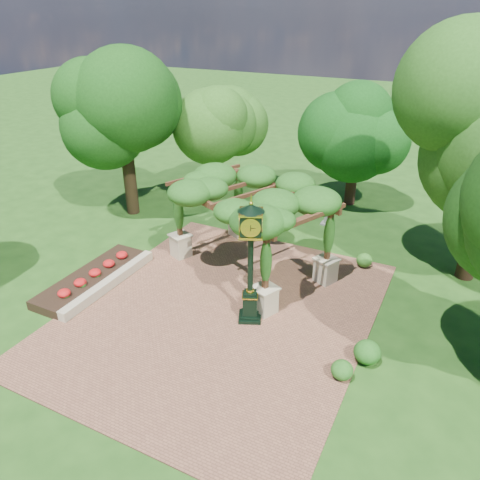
% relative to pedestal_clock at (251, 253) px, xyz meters
% --- Properties ---
extents(ground, '(120.00, 120.00, 0.00)m').
position_rel_pedestal_clock_xyz_m(ground, '(-1.09, -1.09, -2.62)').
color(ground, '#1E4714').
rests_on(ground, ground).
extents(brick_plaza, '(10.00, 12.00, 0.04)m').
position_rel_pedestal_clock_xyz_m(brick_plaza, '(-1.09, -0.09, -2.60)').
color(brick_plaza, brown).
rests_on(brick_plaza, ground).
extents(border_wall, '(0.35, 5.00, 0.40)m').
position_rel_pedestal_clock_xyz_m(border_wall, '(-5.69, -0.59, -2.42)').
color(border_wall, '#C6B793').
rests_on(border_wall, ground).
extents(flower_bed, '(1.50, 5.00, 0.36)m').
position_rel_pedestal_clock_xyz_m(flower_bed, '(-6.59, -0.59, -2.44)').
color(flower_bed, red).
rests_on(flower_bed, ground).
extents(pedestal_clock, '(1.13, 1.13, 4.37)m').
position_rel_pedestal_clock_xyz_m(pedestal_clock, '(0.00, 0.00, 0.00)').
color(pedestal_clock, black).
rests_on(pedestal_clock, brick_plaza).
extents(pergola, '(7.23, 6.02, 3.90)m').
position_rel_pedestal_clock_xyz_m(pergola, '(-1.51, 3.14, 0.59)').
color(pergola, beige).
rests_on(pergola, brick_plaza).
extents(sundial, '(0.50, 0.50, 0.89)m').
position_rel_pedestal_clock_xyz_m(sundial, '(0.02, 8.78, -2.22)').
color(sundial, gray).
rests_on(sundial, ground).
extents(shrub_front, '(0.70, 0.70, 0.58)m').
position_rel_pedestal_clock_xyz_m(shrub_front, '(3.63, -1.41, -2.28)').
color(shrub_front, '#245B1A').
rests_on(shrub_front, brick_plaza).
extents(shrub_mid, '(0.99, 0.99, 0.73)m').
position_rel_pedestal_clock_xyz_m(shrub_mid, '(4.12, -0.40, -2.21)').
color(shrub_mid, '#205818').
rests_on(shrub_mid, brick_plaza).
extents(shrub_back, '(0.77, 0.77, 0.58)m').
position_rel_pedestal_clock_xyz_m(shrub_back, '(2.68, 5.36, -2.29)').
color(shrub_back, '#2B611C').
rests_on(shrub_back, brick_plaza).
extents(tree_west_near, '(4.51, 4.51, 8.00)m').
position_rel_pedestal_clock_xyz_m(tree_west_near, '(-9.49, 5.67, 2.88)').
color(tree_west_near, black).
rests_on(tree_west_near, ground).
extents(tree_west_far, '(3.58, 3.58, 6.96)m').
position_rel_pedestal_clock_xyz_m(tree_west_far, '(-6.75, 9.93, 2.14)').
color(tree_west_far, '#302312').
rests_on(tree_west_far, ground).
extents(tree_north, '(3.94, 3.94, 5.90)m').
position_rel_pedestal_clock_xyz_m(tree_north, '(0.32, 11.97, 1.44)').
color(tree_north, '#382016').
rests_on(tree_north, ground).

